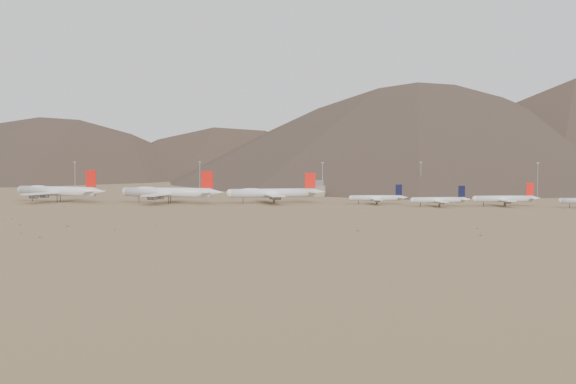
% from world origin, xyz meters
% --- Properties ---
extents(ground, '(3000.00, 3000.00, 0.00)m').
position_xyz_m(ground, '(0.00, 0.00, 0.00)').
color(ground, olive).
rests_on(ground, ground).
extents(mountain_ridge, '(4400.00, 1000.00, 300.00)m').
position_xyz_m(mountain_ridge, '(0.00, 900.00, 150.00)').
color(mountain_ridge, '#47352A').
rests_on(mountain_ridge, ground).
extents(widebody_west, '(70.53, 55.73, 21.45)m').
position_xyz_m(widebody_west, '(-133.34, 26.96, 7.40)').
color(widebody_west, silver).
rests_on(widebody_west, ground).
extents(widebody_centre, '(70.78, 54.94, 21.08)m').
position_xyz_m(widebody_centre, '(-56.82, 25.53, 7.27)').
color(widebody_centre, silver).
rests_on(widebody_centre, ground).
extents(widebody_east, '(62.38, 49.97, 19.55)m').
position_xyz_m(widebody_east, '(9.20, 38.46, 6.74)').
color(widebody_east, silver).
rests_on(widebody_east, ground).
extents(narrowbody_a, '(37.53, 27.60, 12.58)m').
position_xyz_m(narrowbody_a, '(76.70, 38.27, 4.08)').
color(narrowbody_a, silver).
rests_on(narrowbody_a, ground).
extents(narrowbody_b, '(37.34, 27.74, 12.72)m').
position_xyz_m(narrowbody_b, '(115.11, 22.38, 4.13)').
color(narrowbody_b, silver).
rests_on(narrowbody_b, ground).
extents(narrowbody_c, '(42.52, 31.42, 14.36)m').
position_xyz_m(narrowbody_c, '(154.78, 31.93, 4.66)').
color(narrowbody_c, silver).
rests_on(narrowbody_c, ground).
extents(control_tower, '(8.00, 8.00, 12.00)m').
position_xyz_m(control_tower, '(30.00, 120.00, 5.32)').
color(control_tower, gray).
rests_on(control_tower, ground).
extents(mast_far_west, '(2.00, 0.60, 25.70)m').
position_xyz_m(mast_far_west, '(-160.77, 116.26, 14.20)').
color(mast_far_west, gray).
rests_on(mast_far_west, ground).
extents(mast_west, '(2.00, 0.60, 25.70)m').
position_xyz_m(mast_west, '(-66.17, 135.66, 14.20)').
color(mast_west, gray).
rests_on(mast_west, ground).
extents(mast_centre, '(2.00, 0.60, 25.70)m').
position_xyz_m(mast_centre, '(33.39, 108.94, 14.20)').
color(mast_centre, gray).
rests_on(mast_centre, ground).
extents(mast_east, '(2.00, 0.60, 25.70)m').
position_xyz_m(mast_east, '(104.29, 142.21, 14.20)').
color(mast_east, gray).
rests_on(mast_east, ground).
extents(mast_far_east, '(2.00, 0.60, 25.70)m').
position_xyz_m(mast_far_east, '(186.59, 121.95, 14.20)').
color(mast_far_east, gray).
rests_on(mast_far_east, ground).
extents(desert_scrub, '(440.76, 183.88, 0.95)m').
position_xyz_m(desert_scrub, '(-27.10, -91.62, 0.33)').
color(desert_scrub, olive).
rests_on(desert_scrub, ground).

